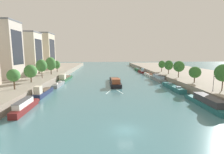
# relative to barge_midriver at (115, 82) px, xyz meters

# --- Properties ---
(ground_plane) EXTENTS (400.00, 400.00, 0.00)m
(ground_plane) POSITION_rel_barge_midriver_xyz_m (-1.23, -40.05, -0.96)
(ground_plane) COLOR teal
(quay_left) EXTENTS (36.00, 170.00, 2.58)m
(quay_left) POSITION_rel_barge_midriver_xyz_m (-42.04, 14.95, 0.33)
(quay_left) COLOR gray
(quay_left) RESTS_ON ground
(quay_right) EXTENTS (36.00, 170.00, 2.58)m
(quay_right) POSITION_rel_barge_midriver_xyz_m (39.58, 14.95, 0.33)
(quay_right) COLOR gray
(quay_right) RESTS_ON ground
(barge_midriver) EXTENTS (4.14, 20.31, 3.08)m
(barge_midriver) POSITION_rel_barge_midriver_xyz_m (0.00, 0.00, 0.00)
(barge_midriver) COLOR black
(barge_midriver) RESTS_ON ground
(wake_behind_barge) EXTENTS (5.60, 5.91, 0.03)m
(wake_behind_barge) POSITION_rel_barge_midriver_xyz_m (-1.27, -13.34, -0.95)
(wake_behind_barge) COLOR silver
(wake_behind_barge) RESTS_ON ground
(moored_boat_left_near) EXTENTS (1.90, 11.40, 2.59)m
(moored_boat_left_near) POSITION_rel_barge_midriver_xyz_m (-21.58, -29.76, 0.12)
(moored_boat_left_near) COLOR maroon
(moored_boat_left_near) RESTS_ON ground
(moored_boat_left_end) EXTENTS (2.45, 11.51, 3.42)m
(moored_boat_left_end) POSITION_rel_barge_midriver_xyz_m (-22.32, -16.83, 0.06)
(moored_boat_left_end) COLOR #1E284C
(moored_boat_left_end) RESTS_ON ground
(moored_boat_left_gap_after) EXTENTS (2.22, 11.02, 2.29)m
(moored_boat_left_gap_after) POSITION_rel_barge_midriver_xyz_m (-21.47, -2.82, -0.34)
(moored_boat_left_gap_after) COLOR gray
(moored_boat_left_gap_after) RESTS_ON ground
(moored_boat_left_far) EXTENTS (3.82, 15.64, 3.24)m
(moored_boat_left_far) POSITION_rel_barge_midriver_xyz_m (-22.17, 11.27, -0.04)
(moored_boat_left_far) COLOR #235633
(moored_boat_left_far) RESTS_ON ground
(moored_boat_right_near) EXTENTS (3.38, 15.38, 2.55)m
(moored_boat_right_near) POSITION_rel_barge_midriver_xyz_m (19.14, -29.29, 0.10)
(moored_boat_right_near) COLOR #23666B
(moored_boat_right_near) RESTS_ON ground
(moored_boat_right_lone) EXTENTS (2.54, 14.88, 2.46)m
(moored_boat_right_lone) POSITION_rel_barge_midriver_xyz_m (19.12, -10.71, -0.26)
(moored_boat_right_lone) COLOR #23666B
(moored_boat_right_lone) RESTS_ON ground
(moored_boat_right_upstream) EXTENTS (2.97, 13.83, 2.72)m
(moored_boat_right_upstream) POSITION_rel_barge_midriver_xyz_m (19.78, 6.82, 0.17)
(moored_boat_right_upstream) COLOR gray
(moored_boat_right_upstream) RESTS_ON ground
(moored_boat_right_far) EXTENTS (2.28, 13.39, 2.34)m
(moored_boat_right_far) POSITION_rel_barge_midriver_xyz_m (19.82, 22.08, -0.32)
(moored_boat_right_far) COLOR silver
(moored_boat_right_far) RESTS_ON ground
(moored_boat_right_midway) EXTENTS (2.14, 10.99, 3.11)m
(moored_boat_right_midway) POSITION_rel_barge_midriver_xyz_m (19.24, 36.76, -0.05)
(moored_boat_right_midway) COLOR maroon
(moored_boat_right_midway) RESTS_ON ground
(moored_boat_right_downstream) EXTENTS (3.05, 14.03, 2.39)m
(moored_boat_right_downstream) POSITION_rel_barge_midriver_xyz_m (19.79, 50.84, -0.29)
(moored_boat_right_downstream) COLOR #235633
(moored_boat_right_downstream) RESTS_ON ground
(tree_left_midway) EXTENTS (3.29, 3.29, 5.51)m
(tree_left_midway) POSITION_rel_barge_midriver_xyz_m (-28.70, -19.70, 5.41)
(tree_left_midway) COLOR brown
(tree_left_midway) RESTS_ON quay_left
(tree_left_by_lamp) EXTENTS (4.11, 4.11, 5.90)m
(tree_left_by_lamp) POSITION_rel_barge_midriver_xyz_m (-28.72, -9.09, 5.36)
(tree_left_by_lamp) COLOR brown
(tree_left_by_lamp) RESTS_ON quay_left
(tree_left_end_of_row) EXTENTS (4.11, 4.11, 7.23)m
(tree_left_end_of_row) POSITION_rel_barge_midriver_xyz_m (-28.48, 0.30, 6.46)
(tree_left_end_of_row) COLOR brown
(tree_left_end_of_row) RESTS_ON quay_left
(tree_left_far) EXTENTS (4.59, 4.59, 7.80)m
(tree_left_far) POSITION_rel_barge_midriver_xyz_m (-28.46, 11.81, 6.44)
(tree_left_far) COLOR brown
(tree_left_far) RESTS_ON quay_left
(tree_left_third) EXTENTS (3.28, 3.28, 5.76)m
(tree_left_third) POSITION_rel_barge_midriver_xyz_m (-28.47, 21.96, 5.25)
(tree_left_third) COLOR brown
(tree_left_third) RESTS_ON quay_left
(tree_right_end_of_row) EXTENTS (4.34, 4.34, 6.94)m
(tree_right_end_of_row) POSITION_rel_barge_midriver_xyz_m (26.31, -24.17, 6.27)
(tree_right_end_of_row) COLOR brown
(tree_right_end_of_row) RESTS_ON quay_right
(tree_right_by_lamp) EXTENTS (3.77, 3.77, 5.35)m
(tree_right_by_lamp) POSITION_rel_barge_midriver_xyz_m (25.36, -12.60, 5.07)
(tree_right_by_lamp) COLOR brown
(tree_right_by_lamp) RESTS_ON quay_right
(tree_right_nearest) EXTENTS (4.23, 4.23, 6.60)m
(tree_right_nearest) POSITION_rel_barge_midriver_xyz_m (25.30, -1.05, 6.05)
(tree_right_nearest) COLOR brown
(tree_right_nearest) RESTS_ON quay_right
(tree_right_third) EXTENTS (3.89, 3.89, 6.32)m
(tree_right_third) POSITION_rel_barge_midriver_xyz_m (25.59, 9.83, 5.71)
(tree_right_third) COLOR brown
(tree_right_third) RESTS_ON quay_right
(tree_right_distant) EXTENTS (3.46, 3.46, 5.76)m
(tree_right_distant) POSITION_rel_barge_midriver_xyz_m (25.94, 19.81, 5.42)
(tree_right_distant) COLOR brown
(tree_right_distant) RESTS_ON quay_right
(lamppost_right_bank) EXTENTS (0.28, 0.28, 4.16)m
(lamppost_right_bank) POSITION_rel_barge_midriver_xyz_m (23.50, -24.69, 3.91)
(lamppost_right_bank) COLOR black
(lamppost_right_bank) RESTS_ON quay_right
(building_left_far_end) EXTENTS (10.36, 10.07, 21.72)m
(building_left_far_end) POSITION_rel_barge_midriver_xyz_m (-41.97, 0.51, 12.49)
(building_left_far_end) COLOR #BCB2A8
(building_left_far_end) RESTS_ON quay_left
(building_left_middle) EXTENTS (14.04, 10.68, 19.45)m
(building_left_middle) POSITION_rel_barge_midriver_xyz_m (-41.97, 16.71, 11.36)
(building_left_middle) COLOR beige
(building_left_middle) RESTS_ON quay_left
(building_left_tall) EXTENTS (15.01, 12.53, 21.18)m
(building_left_tall) POSITION_rel_barge_midriver_xyz_m (-41.97, 36.59, 12.22)
(building_left_tall) COLOR beige
(building_left_tall) RESTS_ON quay_left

